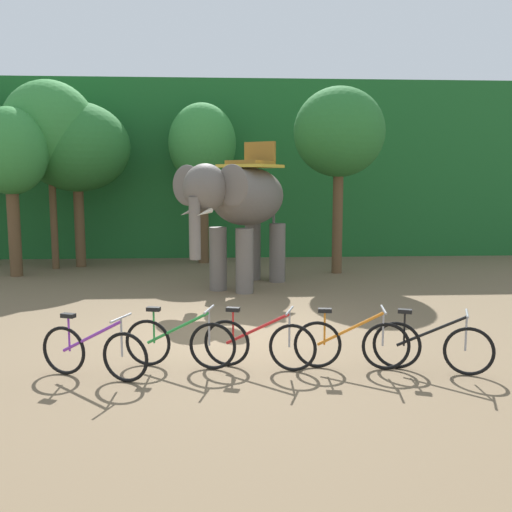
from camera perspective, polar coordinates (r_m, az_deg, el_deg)
ground_plane at (r=10.42m, az=-2.56°, el=-7.86°), size 80.00×80.00×0.00m
foliage_hedge at (r=23.38m, az=-3.05°, el=8.48°), size 36.00×6.00×6.28m
tree_far_left at (r=17.84m, az=-23.33°, el=9.40°), size 2.09×2.09×4.82m
tree_center at (r=18.94m, az=-19.89°, el=11.62°), size 2.86×2.86×5.78m
tree_far_right at (r=19.14m, az=-17.48°, el=10.28°), size 3.34×3.34×5.21m
tree_center_right at (r=19.22m, az=-5.38°, el=10.90°), size 2.22×2.22×5.28m
tree_right at (r=17.20m, az=8.29°, el=12.01°), size 2.65×2.65×5.46m
elephant at (r=14.60m, az=-1.38°, el=5.35°), size 3.27×4.02×3.78m
bike_purple at (r=8.43m, az=-15.89°, el=-9.16°), size 1.61×0.75×0.92m
bike_green at (r=8.64m, az=-7.63°, el=-8.53°), size 1.67×0.58×0.92m
bike_red at (r=8.52m, az=0.29°, el=-8.70°), size 1.65×0.66×0.92m
bike_orange at (r=8.63m, az=9.49°, el=-8.59°), size 1.70×0.52×0.92m
bike_black at (r=8.76m, az=17.14°, el=-8.59°), size 1.61×0.74×0.92m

